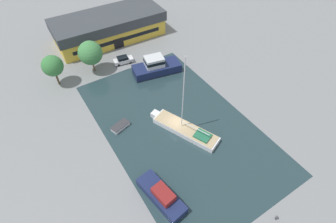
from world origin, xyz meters
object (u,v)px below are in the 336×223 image
Objects in this scene: small_dinghy at (120,126)px; cabin_boat at (162,195)px; quay_tree_by_water at (52,66)px; parked_car at (123,60)px; sailboat_moored at (185,129)px; motor_cruiser at (156,67)px; warehouse_building at (109,27)px; quay_tree_near_building at (90,53)px.

small_dinghy is 0.43× the size of cabin_boat.
quay_tree_by_water is 1.46× the size of parked_car.
parked_car is 0.30× the size of sailboat_moored.
sailboat_moored is 4.23× the size of small_dinghy.
parked_car reaches higher than small_dinghy.
motor_cruiser is 2.99× the size of small_dinghy.
quay_tree_by_water is 20.27m from motor_cruiser.
warehouse_building reaches higher than cabin_boat.
parked_car is at bearing 67.50° from sailboat_moored.
warehouse_building is 3.21× the size of cabin_boat.
parked_car is (6.50, -0.73, -3.73)m from quay_tree_near_building.
sailboat_moored reaches higher than motor_cruiser.
small_dinghy is at bearing 138.39° from motor_cruiser.
warehouse_building is at bearing 51.40° from quay_tree_near_building.
warehouse_building is 5.86× the size of parked_car.
sailboat_moored is at bearing 31.17° from cabin_boat.
quay_tree_near_building is 7.69m from quay_tree_by_water.
small_dinghy is at bearing -97.11° from quay_tree_near_building.
quay_tree_by_water is at bearing 1.08° from small_dinghy.
motor_cruiser is at bearing 52.71° from sailboat_moored.
sailboat_moored is 1.41× the size of motor_cruiser.
small_dinghy is at bearing 78.31° from cabin_boat.
cabin_boat is (4.80, -32.10, -3.60)m from quay_tree_by_water.
quay_tree_by_water is at bearing 97.95° from sailboat_moored.
parked_car is at bearing -44.08° from small_dinghy.
quay_tree_near_building is at bearing 75.94° from cabin_boat.
motor_cruiser is at bearing -21.25° from quay_tree_by_water.
warehouse_building is 1.76× the size of sailboat_moored.
sailboat_moored is 17.26m from motor_cruiser.
warehouse_building is 2.49× the size of motor_cruiser.
sailboat_moored is 11.19m from small_dinghy.
quay_tree_near_building is 0.47× the size of sailboat_moored.
warehouse_building is 4.02× the size of quay_tree_by_water.
warehouse_building is 19.52m from quay_tree_by_water.
cabin_boat is at bearing -163.01° from sailboat_moored.
sailboat_moored is (6.76, -24.18, -3.94)m from quay_tree_near_building.
cabin_boat reaches higher than parked_car.
motor_cruiser is at bearing -69.44° from small_dinghy.
motor_cruiser is 1.29× the size of cabin_boat.
motor_cruiser reaches higher than cabin_boat.
warehouse_building is 30.15m from small_dinghy.
quay_tree_near_building is 0.85× the size of cabin_boat.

